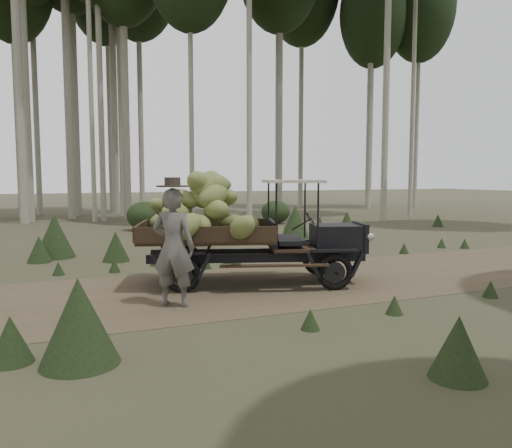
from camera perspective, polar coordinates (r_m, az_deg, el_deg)
The scene contains 5 objects.
ground at distance 10.60m, azimuth 9.47°, elevation -6.17°, with size 120.00×120.00×0.00m, color #473D2B.
dirt_track at distance 10.60m, azimuth 9.47°, elevation -6.15°, with size 70.00×4.00×0.01m, color brown.
banana_truck at distance 9.77m, azimuth -3.72°, elevation 0.91°, with size 4.69×3.03×2.33m.
farmer at distance 8.22m, azimuth -9.41°, elevation -2.47°, with size 0.85×0.78×2.11m.
undergrowth at distance 11.50m, azimuth -5.80°, elevation -2.63°, with size 22.25×23.91×1.23m.
Camera 1 is at (-5.55, -8.78, 2.12)m, focal length 35.00 mm.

